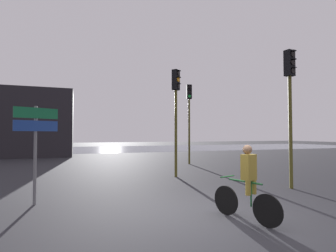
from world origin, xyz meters
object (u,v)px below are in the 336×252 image
direction_sign_post (36,136)px  traffic_light_near_right (290,93)px  traffic_light_center (176,103)px  traffic_light_far_right (189,109)px  cyclist (247,183)px

direction_sign_post → traffic_light_near_right: bearing=150.8°
traffic_light_center → traffic_light_near_right: bearing=89.7°
traffic_light_far_right → direction_sign_post: (-7.72, -7.49, -1.66)m
traffic_light_far_right → cyclist: 11.23m
traffic_light_center → direction_sign_post: (-5.14, -3.09, -1.47)m
traffic_light_center → direction_sign_post: traffic_light_center is taller
traffic_light_center → cyclist: (-0.68, -6.03, -2.44)m
traffic_light_far_right → cyclist: bearing=84.3°
cyclist → traffic_light_far_right: bearing=54.4°
traffic_light_center → direction_sign_post: 6.18m
traffic_light_far_right → cyclist: size_ratio=3.06×
traffic_light_near_right → traffic_light_far_right: size_ratio=0.95×
traffic_light_near_right → cyclist: (-3.52, -2.39, -2.48)m
traffic_light_center → direction_sign_post: size_ratio=1.81×
direction_sign_post → cyclist: direction_sign_post is taller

